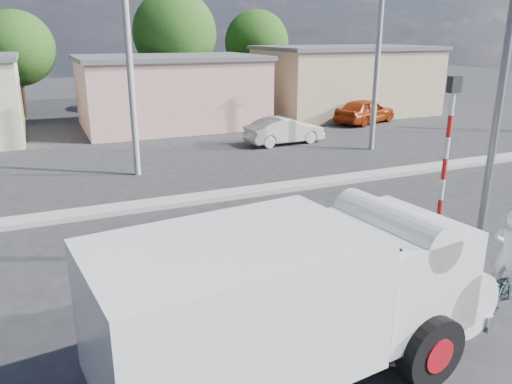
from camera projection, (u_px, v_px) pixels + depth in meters
name	position (u px, v px, depth m)	size (l,w,h in m)	color
ground_plane	(361.00, 316.00, 9.73)	(120.00, 120.00, 0.00)	#28282B
median	(221.00, 195.00, 16.68)	(40.00, 0.80, 0.16)	#99968E
truck	(304.00, 296.00, 7.57)	(6.59, 3.11, 2.63)	black
bicycle	(504.00, 286.00, 9.88)	(0.65, 1.87, 0.98)	black
cyclist	(507.00, 267.00, 9.76)	(0.65, 0.42, 1.77)	white
car_cream	(284.00, 131.00, 24.67)	(1.38, 3.97, 1.31)	beige
car_red	(365.00, 111.00, 30.22)	(1.78, 4.43, 1.51)	#952D0B
traffic_pole	(446.00, 155.00, 11.47)	(0.28, 0.18, 4.36)	red
streetlight	(502.00, 47.00, 10.85)	(2.34, 0.22, 9.00)	slate
building_row	(155.00, 90.00, 28.68)	(37.80, 7.30, 4.44)	beige
tree_row	(78.00, 40.00, 32.34)	(34.13, 7.32, 8.10)	#38281E
utility_poles	(261.00, 64.00, 20.20)	(35.40, 0.24, 8.00)	#99968E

